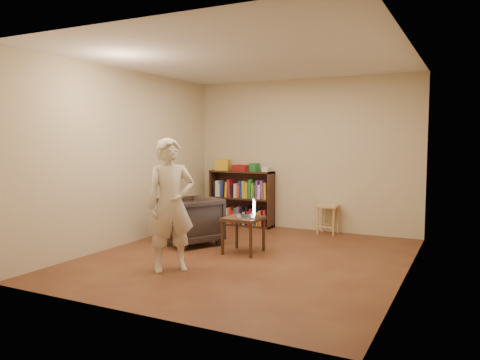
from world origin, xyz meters
The scene contains 15 objects.
floor centered at (0.00, 0.00, 0.00)m, with size 4.50×4.50×0.00m, color #4D2318.
ceiling centered at (0.00, 0.00, 2.60)m, with size 4.50×4.50×0.00m, color silver.
wall_back centered at (0.00, 2.25, 1.30)m, with size 4.00×4.00×0.00m, color beige.
wall_left centered at (-2.00, 0.00, 1.30)m, with size 4.50×4.50×0.00m, color beige.
wall_right centered at (2.00, 0.00, 1.30)m, with size 4.50×4.50×0.00m, color beige.
bookshelf centered at (-1.12, 2.09, 0.44)m, with size 1.20×0.30×1.00m.
box_yellow centered at (-1.50, 2.06, 1.10)m, with size 0.24×0.18×0.20m, color gold.
red_cloth centered at (-1.12, 2.10, 1.05)m, with size 0.32×0.23×0.11m, color maroon.
box_green centered at (-0.87, 2.10, 1.07)m, with size 0.14×0.14×0.14m, color #1F7434.
box_white centered at (-0.64, 2.08, 1.04)m, with size 0.11×0.11×0.09m, color silver.
stool centered at (0.51, 2.03, 0.39)m, with size 0.34×0.34×0.49m.
armchair centered at (-1.11, 0.35, 0.36)m, with size 0.76×0.78×0.71m, color black.
side_table centered at (-0.16, 0.23, 0.42)m, with size 0.49×0.49×0.50m.
laptop centered at (-0.09, 0.26, 0.56)m, with size 0.39×0.42×0.26m.
person centered at (-0.56, -0.93, 0.79)m, with size 0.58×0.38×1.59m, color beige.
Camera 1 is at (2.66, -5.49, 1.57)m, focal length 35.00 mm.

